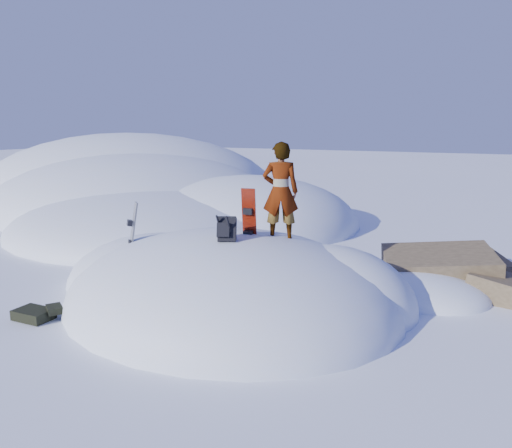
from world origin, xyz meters
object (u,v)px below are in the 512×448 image
at_px(snowboard_red, 249,225).
at_px(backpack, 227,230).
at_px(snowboard_dark, 132,235).
at_px(person, 280,192).

xyz_separation_m(snowboard_red, backpack, (-0.12, -0.68, 0.02)).
xyz_separation_m(snowboard_dark, backpack, (2.76, -0.51, 0.49)).
relative_size(snowboard_red, backpack, 2.66).
relative_size(snowboard_red, person, 0.78).
distance_m(backpack, person, 1.35).
distance_m(snowboard_dark, backpack, 2.85).
height_order(snowboard_dark, person, person).
relative_size(snowboard_dark, backpack, 2.65).
bearing_deg(person, backpack, 33.17).
xyz_separation_m(backpack, person, (0.66, 0.99, 0.64)).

